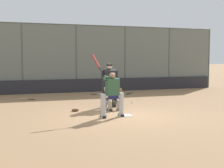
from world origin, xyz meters
TOP-DOWN VIEW (x-y plane):
  - ground_plane at (0.00, 0.00)m, footprint 160.00×160.00m
  - home_plate_marker at (0.00, 0.00)m, footprint 0.43×0.43m
  - backstop_fence at (-0.00, -8.15)m, footprint 18.79×0.08m
  - padding_wall at (0.00, -8.05)m, footprint 18.33×0.18m
  - bleachers_beyond at (-0.49, -10.65)m, footprint 13.09×2.50m
  - batter_at_plate at (0.54, 0.13)m, footprint 1.07×0.60m
  - catcher_behind_plate at (0.04, -1.24)m, footprint 0.62×0.73m
  - umpire_home at (-0.06, -1.97)m, footprint 0.73×0.48m
  - spare_bat_near_backstop at (-2.53, -6.06)m, footprint 0.62×0.58m
  - spare_bat_by_padding at (-0.94, -6.27)m, footprint 0.80×0.39m
  - spare_bat_third_base_side at (3.15, -5.55)m, footprint 0.72×0.57m
  - fielding_glove_on_dirt at (1.51, -1.42)m, footprint 0.29×0.22m
  - baseball_loose at (-1.41, -2.78)m, footprint 0.07×0.07m

SIDE VIEW (x-z plane):
  - ground_plane at x=0.00m, z-range 0.00..0.00m
  - home_plate_marker at x=0.00m, z-range 0.00..0.01m
  - spare_bat_near_backstop at x=-2.53m, z-range 0.00..0.07m
  - spare_bat_by_padding at x=-0.94m, z-range 0.00..0.07m
  - spare_bat_third_base_side at x=3.15m, z-range 0.00..0.07m
  - baseball_loose at x=-1.41m, z-range 0.00..0.07m
  - fielding_glove_on_dirt at x=1.51m, z-range 0.00..0.10m
  - padding_wall at x=0.00m, z-range 0.00..0.78m
  - bleachers_beyond at x=-0.49m, z-range -0.26..1.22m
  - catcher_behind_plate at x=0.04m, z-range 0.02..1.17m
  - batter_at_plate at x=0.54m, z-range -0.24..1.93m
  - umpire_home at x=-0.06m, z-range 0.07..1.88m
  - backstop_fence at x=0.00m, z-range 0.09..4.13m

